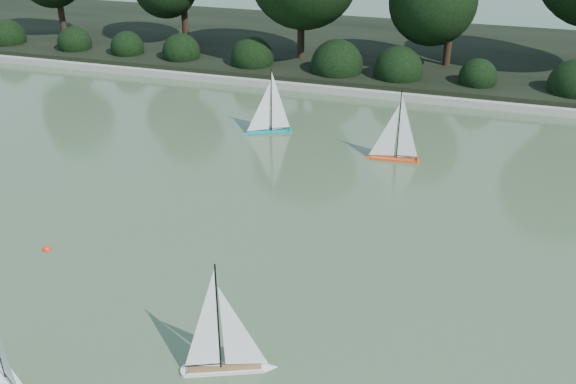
{
  "coord_description": "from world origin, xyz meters",
  "views": [
    {
      "loc": [
        2.04,
        -6.35,
        5.12
      ],
      "look_at": [
        -0.58,
        1.98,
        0.7
      ],
      "focal_mm": 40.0,
      "sensor_mm": 36.0,
      "label": 1
    }
  ],
  "objects_px": {
    "sailboat_teal": "(266,123)",
    "sailboat_orange": "(390,148)",
    "sailboat_white_b": "(232,354)",
    "race_buoy": "(47,250)"
  },
  "relations": [
    {
      "from": "sailboat_teal",
      "to": "sailboat_orange",
      "type": "bearing_deg",
      "value": -12.26
    },
    {
      "from": "sailboat_white_b",
      "to": "sailboat_teal",
      "type": "height_order",
      "value": "sailboat_white_b"
    },
    {
      "from": "sailboat_teal",
      "to": "race_buoy",
      "type": "height_order",
      "value": "sailboat_teal"
    },
    {
      "from": "sailboat_orange",
      "to": "race_buoy",
      "type": "relative_size",
      "value": 11.8
    },
    {
      "from": "sailboat_white_b",
      "to": "race_buoy",
      "type": "height_order",
      "value": "sailboat_white_b"
    },
    {
      "from": "race_buoy",
      "to": "sailboat_white_b",
      "type": "bearing_deg",
      "value": -23.4
    },
    {
      "from": "sailboat_white_b",
      "to": "sailboat_teal",
      "type": "xyz_separation_m",
      "value": [
        -2.05,
        7.04,
        0.0
      ]
    },
    {
      "from": "sailboat_orange",
      "to": "sailboat_white_b",
      "type": "bearing_deg",
      "value": -96.59
    },
    {
      "from": "sailboat_white_b",
      "to": "sailboat_teal",
      "type": "relative_size",
      "value": 1.0
    },
    {
      "from": "sailboat_white_b",
      "to": "sailboat_teal",
      "type": "bearing_deg",
      "value": 106.23
    }
  ]
}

